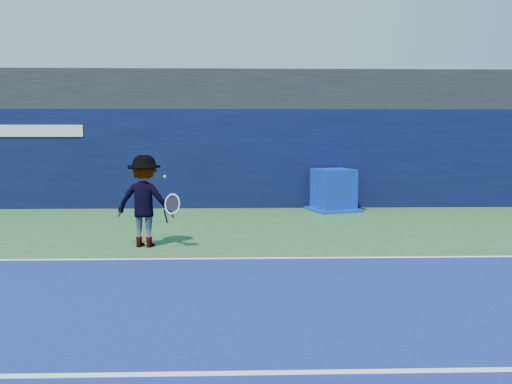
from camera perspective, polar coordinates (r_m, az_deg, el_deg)
ground at (r=7.61m, az=-0.80°, el=-11.67°), size 80.00×80.00×0.00m
baseline at (r=10.50m, az=-1.09°, el=-6.65°), size 24.00×0.10×0.01m
service_line at (r=5.73m, az=-0.42°, el=-17.66°), size 24.00×0.10×0.01m
stadium_band at (r=18.79m, az=-1.45°, el=9.94°), size 36.00×3.00×1.20m
back_wall_assembly at (r=17.77m, az=-1.43°, el=3.39°), size 36.00×1.03×3.00m
equipment_cart at (r=16.91m, az=7.75°, el=0.02°), size 1.64×1.64×1.24m
tennis_player at (r=11.71m, az=-11.06°, el=-0.89°), size 1.41×0.90×1.85m
tennis_ball at (r=13.36m, az=-9.12°, el=1.55°), size 0.06×0.06×0.06m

